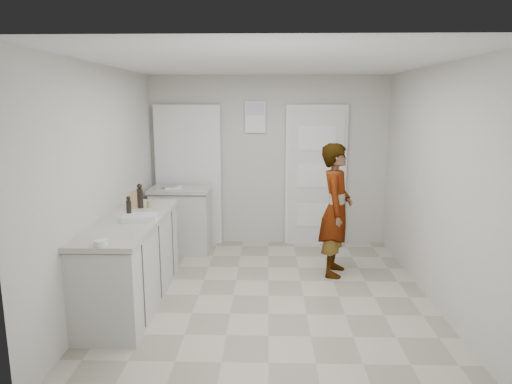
{
  "coord_description": "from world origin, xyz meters",
  "views": [
    {
      "loc": [
        -0.02,
        -4.75,
        2.11
      ],
      "look_at": [
        -0.15,
        0.4,
        1.1
      ],
      "focal_mm": 32.0,
      "sensor_mm": 36.0,
      "label": 1
    }
  ],
  "objects_px": {
    "person": "(336,210)",
    "spice_jar": "(149,204)",
    "baking_dish": "(140,218)",
    "egg_bowl": "(101,243)",
    "oil_cruet_a": "(140,196)",
    "cake_mix_box": "(136,199)",
    "oil_cruet_b": "(129,208)"
  },
  "relations": [
    {
      "from": "spice_jar",
      "to": "egg_bowl",
      "type": "xyz_separation_m",
      "value": [
        -0.05,
        -1.41,
        -0.02
      ]
    },
    {
      "from": "egg_bowl",
      "to": "spice_jar",
      "type": "bearing_deg",
      "value": 88.11
    },
    {
      "from": "person",
      "to": "egg_bowl",
      "type": "bearing_deg",
      "value": 142.31
    },
    {
      "from": "spice_jar",
      "to": "baking_dish",
      "type": "xyz_separation_m",
      "value": [
        0.05,
        -0.57,
        -0.01
      ]
    },
    {
      "from": "oil_cruet_a",
      "to": "baking_dish",
      "type": "relative_size",
      "value": 0.79
    },
    {
      "from": "baking_dish",
      "to": "egg_bowl",
      "type": "relative_size",
      "value": 3.07
    },
    {
      "from": "oil_cruet_a",
      "to": "egg_bowl",
      "type": "distance_m",
      "value": 1.41
    },
    {
      "from": "person",
      "to": "egg_bowl",
      "type": "distance_m",
      "value": 2.88
    },
    {
      "from": "cake_mix_box",
      "to": "oil_cruet_a",
      "type": "distance_m",
      "value": 0.05
    },
    {
      "from": "egg_bowl",
      "to": "baking_dish",
      "type": "bearing_deg",
      "value": 83.27
    },
    {
      "from": "oil_cruet_b",
      "to": "baking_dish",
      "type": "xyz_separation_m",
      "value": [
        0.13,
        -0.07,
        -0.09
      ]
    },
    {
      "from": "cake_mix_box",
      "to": "spice_jar",
      "type": "xyz_separation_m",
      "value": [
        0.14,
        0.01,
        -0.06
      ]
    },
    {
      "from": "spice_jar",
      "to": "oil_cruet_a",
      "type": "relative_size",
      "value": 0.28
    },
    {
      "from": "spice_jar",
      "to": "oil_cruet_b",
      "type": "bearing_deg",
      "value": -98.91
    },
    {
      "from": "baking_dish",
      "to": "egg_bowl",
      "type": "bearing_deg",
      "value": -96.73
    },
    {
      "from": "baking_dish",
      "to": "spice_jar",
      "type": "bearing_deg",
      "value": 95.33
    },
    {
      "from": "person",
      "to": "oil_cruet_b",
      "type": "height_order",
      "value": "person"
    },
    {
      "from": "person",
      "to": "oil_cruet_a",
      "type": "bearing_deg",
      "value": 113.43
    },
    {
      "from": "spice_jar",
      "to": "baking_dish",
      "type": "distance_m",
      "value": 0.57
    },
    {
      "from": "oil_cruet_b",
      "to": "spice_jar",
      "type": "bearing_deg",
      "value": 81.09
    },
    {
      "from": "oil_cruet_a",
      "to": "baking_dish",
      "type": "xyz_separation_m",
      "value": [
        0.15,
        -0.56,
        -0.11
      ]
    },
    {
      "from": "person",
      "to": "oil_cruet_b",
      "type": "bearing_deg",
      "value": 125.01
    },
    {
      "from": "spice_jar",
      "to": "oil_cruet_b",
      "type": "relative_size",
      "value": 0.32
    },
    {
      "from": "cake_mix_box",
      "to": "baking_dish",
      "type": "bearing_deg",
      "value": -91.78
    },
    {
      "from": "oil_cruet_b",
      "to": "baking_dish",
      "type": "height_order",
      "value": "oil_cruet_b"
    },
    {
      "from": "person",
      "to": "egg_bowl",
      "type": "relative_size",
      "value": 14.13
    },
    {
      "from": "egg_bowl",
      "to": "oil_cruet_a",
      "type": "bearing_deg",
      "value": 92.14
    },
    {
      "from": "person",
      "to": "spice_jar",
      "type": "bearing_deg",
      "value": 113.7
    },
    {
      "from": "person",
      "to": "baking_dish",
      "type": "bearing_deg",
      "value": 127.69
    },
    {
      "from": "cake_mix_box",
      "to": "oil_cruet_b",
      "type": "xyz_separation_m",
      "value": [
        0.06,
        -0.49,
        0.02
      ]
    },
    {
      "from": "egg_bowl",
      "to": "oil_cruet_b",
      "type": "bearing_deg",
      "value": 92.03
    },
    {
      "from": "oil_cruet_a",
      "to": "oil_cruet_b",
      "type": "height_order",
      "value": "oil_cruet_a"
    }
  ]
}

